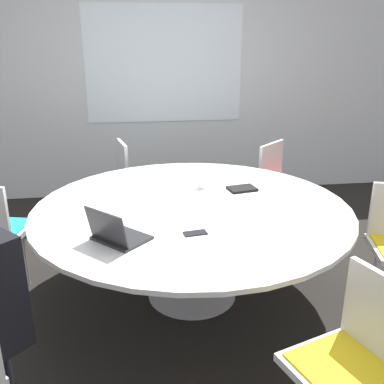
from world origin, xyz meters
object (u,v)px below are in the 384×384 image
(laptop, at_px, (116,234))
(chair_1, at_px, (358,355))
(chair_4, at_px, (136,174))
(spiral_notebook, at_px, (242,189))
(cell_phone, at_px, (195,233))
(chair_3, at_px, (282,180))
(coffee_cup, at_px, (202,182))

(laptop, bearing_deg, chair_1, -174.43)
(chair_4, distance_m, spiral_notebook, 1.42)
(cell_phone, bearing_deg, chair_3, 54.69)
(chair_1, relative_size, coffee_cup, 9.51)
(chair_3, distance_m, coffee_cup, 1.16)
(chair_1, xyz_separation_m, coffee_cup, (-0.41, 1.73, 0.24))
(chair_3, height_order, spiral_notebook, chair_3)
(laptop, xyz_separation_m, spiral_notebook, (0.94, 0.78, -0.04))
(coffee_cup, bearing_deg, cell_phone, -101.87)
(chair_3, height_order, chair_4, same)
(chair_3, distance_m, cell_phone, 1.87)
(spiral_notebook, bearing_deg, chair_3, 52.33)
(chair_1, bearing_deg, chair_3, -30.23)
(cell_phone, bearing_deg, laptop, -174.30)
(coffee_cup, distance_m, cell_phone, 0.85)
(chair_3, xyz_separation_m, chair_4, (-1.41, 0.37, 0.00))
(laptop, bearing_deg, chair_3, -89.54)
(chair_1, xyz_separation_m, chair_4, (-0.92, 2.79, 0.00))
(spiral_notebook, bearing_deg, cell_phone, -122.65)
(cell_phone, bearing_deg, chair_4, 100.18)
(chair_3, bearing_deg, chair_1, 35.50)
(chair_1, distance_m, laptop, 1.38)
(coffee_cup, bearing_deg, chair_4, 115.85)
(chair_1, relative_size, chair_3, 1.00)
(laptop, distance_m, coffee_cup, 1.08)
(spiral_notebook, bearing_deg, chair_1, -86.22)
(chair_1, bearing_deg, cell_phone, 13.86)
(chair_1, xyz_separation_m, cell_phone, (-0.58, 0.91, 0.20))
(chair_1, bearing_deg, laptop, 31.78)
(laptop, bearing_deg, chair_4, -48.74)
(chair_4, height_order, coffee_cup, chair_4)
(spiral_notebook, distance_m, cell_phone, 0.88)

